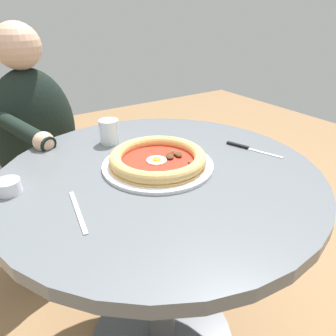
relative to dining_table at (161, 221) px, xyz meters
name	(u,v)px	position (x,y,z in m)	size (l,w,h in m)	color
dining_table	(161,221)	(0.00, 0.00, 0.00)	(0.91, 0.91, 0.76)	#565B60
pizza_on_plate	(158,160)	(0.01, 0.02, 0.20)	(0.32, 0.32, 0.05)	white
water_glass	(109,133)	(-0.04, 0.26, 0.22)	(0.07, 0.07, 0.08)	silver
steak_knife	(245,147)	(0.31, -0.03, 0.18)	(0.07, 0.18, 0.01)	silver
ramekin_capers	(8,186)	(-0.38, 0.10, 0.20)	(0.06, 0.06, 0.03)	white
fork_utensil	(78,211)	(-0.27, -0.07, 0.18)	(0.04, 0.18, 0.00)	#BCBCC1
diner_person	(44,174)	(-0.20, 0.67, -0.08)	(0.41, 0.56, 1.13)	#282833
cafe_chair_diner	(29,167)	(-0.24, 0.80, -0.09)	(0.47, 0.47, 0.81)	beige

